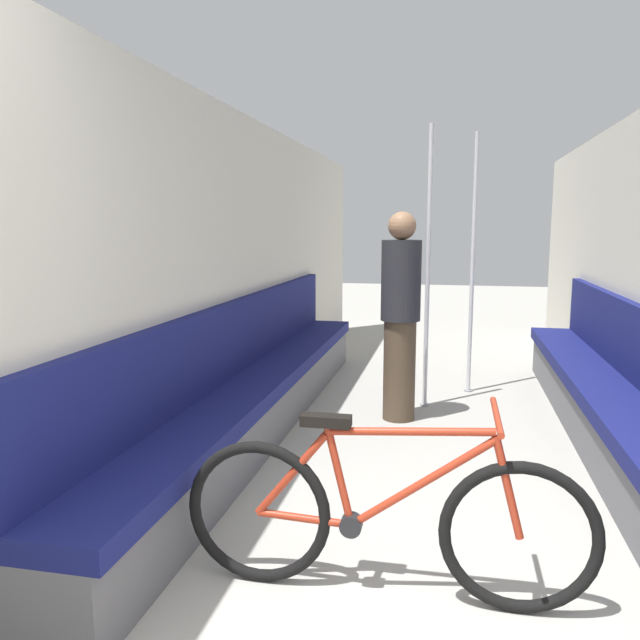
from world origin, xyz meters
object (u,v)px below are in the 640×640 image
object	(u,v)px
bench_seat_row_right	(618,411)
passenger_standing	(400,314)
bench_seat_row_left	(258,391)
grab_pole_near	(472,269)
grab_pole_far	(428,272)
bicycle	(383,518)

from	to	relation	value
bench_seat_row_right	passenger_standing	bearing A→B (deg)	159.45
bench_seat_row_left	grab_pole_near	world-z (taller)	grab_pole_near
grab_pole_far	passenger_standing	size ratio (longest dim) A/B	1.43
bench_seat_row_left	bench_seat_row_right	world-z (taller)	same
grab_pole_near	grab_pole_far	distance (m)	0.65
bench_seat_row_right	passenger_standing	distance (m)	1.62
bench_seat_row_left	bicycle	xyz separation A→B (m)	(1.10, -1.82, 0.02)
bench_seat_row_left	grab_pole_far	bearing A→B (deg)	39.62
bench_seat_row_right	grab_pole_near	xyz separation A→B (m)	(-0.89, 1.49, 0.80)
grab_pole_near	grab_pole_far	world-z (taller)	same
bicycle	passenger_standing	distance (m)	2.42
bicycle	grab_pole_near	world-z (taller)	grab_pole_near
bench_seat_row_right	grab_pole_far	distance (m)	1.77
grab_pole_near	grab_pole_far	xyz separation A→B (m)	(-0.37, -0.54, 0.00)
bicycle	grab_pole_far	bearing A→B (deg)	69.73
bench_seat_row_left	grab_pole_near	size ratio (longest dim) A/B	2.17
bench_seat_row_right	grab_pole_far	bearing A→B (deg)	142.95
grab_pole_near	bicycle	bearing A→B (deg)	-97.10
bench_seat_row_right	bicycle	size ratio (longest dim) A/B	2.99
bench_seat_row_right	bicycle	bearing A→B (deg)	-125.54
bicycle	passenger_standing	xyz separation A→B (m)	(-0.14, 2.36, 0.49)
bench_seat_row_left	passenger_standing	world-z (taller)	passenger_standing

